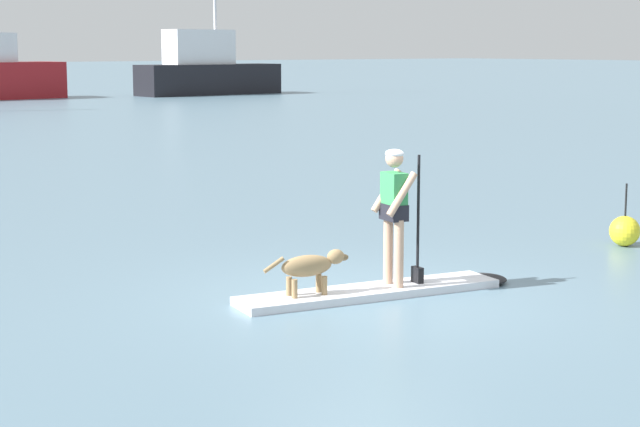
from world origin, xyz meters
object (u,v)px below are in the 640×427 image
object	(u,v)px
paddleboard	(386,290)
dog	(311,266)
moored_boat_far_starboard	(207,70)
person_paddler	(395,207)
marker_buoy	(625,231)

from	to	relation	value
paddleboard	dog	distance (m)	1.10
dog	moored_boat_far_starboard	size ratio (longest dim) A/B	0.10
person_paddler	moored_boat_far_starboard	bearing A→B (deg)	61.13
person_paddler	dog	distance (m)	1.32
marker_buoy	person_paddler	bearing A→B (deg)	-176.89
paddleboard	person_paddler	size ratio (longest dim) A/B	2.21
paddleboard	marker_buoy	size ratio (longest dim) A/B	3.87
person_paddler	marker_buoy	size ratio (longest dim) A/B	1.75
paddleboard	moored_boat_far_starboard	world-z (taller)	moored_boat_far_starboard
moored_boat_far_starboard	marker_buoy	size ratio (longest dim) A/B	11.94
person_paddler	marker_buoy	distance (m)	4.98
paddleboard	marker_buoy	bearing A→B (deg)	2.78
paddleboard	dog	xyz separation A→B (m)	(-1.01, 0.19, 0.39)
moored_boat_far_starboard	marker_buoy	distance (m)	54.07
person_paddler	moored_boat_far_starboard	distance (m)	56.50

